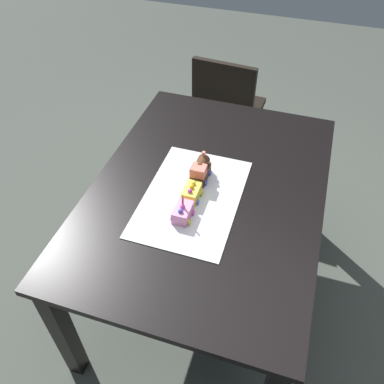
{
  "coord_description": "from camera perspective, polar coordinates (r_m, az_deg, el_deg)",
  "views": [
    {
      "loc": [
        1.22,
        0.32,
        1.97
      ],
      "look_at": [
        0.08,
        -0.05,
        0.77
      ],
      "focal_mm": 37.45,
      "sensor_mm": 36.0,
      "label": 1
    }
  ],
  "objects": [
    {
      "name": "cake_car_hopper_bubblegum",
      "position": [
        1.62,
        -1.35,
        -2.93
      ],
      "size": [
        0.1,
        0.08,
        0.07
      ],
      "color": "pink",
      "rests_on": "cake_board"
    },
    {
      "name": "cake_locomotive",
      "position": [
        1.77,
        1.23,
        3.12
      ],
      "size": [
        0.14,
        0.08,
        0.12
      ],
      "color": "#472816",
      "rests_on": "cake_board"
    },
    {
      "name": "ground_plane",
      "position": [
        2.34,
        1.74,
        -12.61
      ],
      "size": [
        8.0,
        8.0,
        0.0
      ],
      "primitive_type": "plane",
      "color": "#474C44"
    },
    {
      "name": "cake_car_tanker_lemon",
      "position": [
        1.69,
        -0.05,
        -0.09
      ],
      "size": [
        0.1,
        0.08,
        0.07
      ],
      "color": "#F4E04C",
      "rests_on": "cake_board"
    },
    {
      "name": "dining_table",
      "position": [
        1.84,
        2.17,
        -1.88
      ],
      "size": [
        1.4,
        1.0,
        0.74
      ],
      "color": "black",
      "rests_on": "ground"
    },
    {
      "name": "cake_board",
      "position": [
        1.72,
        0.0,
        -0.76
      ],
      "size": [
        0.6,
        0.4,
        0.0
      ],
      "primitive_type": "cube",
      "color": "silver",
      "rests_on": "dining_table"
    },
    {
      "name": "chair",
      "position": [
        2.75,
        5.0,
        11.61
      ],
      "size": [
        0.43,
        0.43,
        0.86
      ],
      "rotation": [
        0.0,
        0.0,
        -1.66
      ],
      "color": "black",
      "rests_on": "ground"
    },
    {
      "name": "birthday_candle",
      "position": [
        1.57,
        -1.33,
        -1.1
      ],
      "size": [
        0.01,
        0.01,
        0.05
      ],
      "color": "#F24C59",
      "rests_on": "cake_car_hopper_bubblegum"
    }
  ]
}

